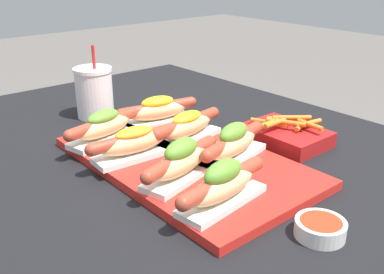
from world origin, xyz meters
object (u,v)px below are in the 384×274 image
hot_dog_6 (233,143)px  drink_cup (94,92)px  hot_dog_0 (104,126)px  sauce_bowl (320,228)px  hot_dog_2 (181,161)px  hot_dog_3 (223,185)px  fries_basket (286,134)px  hot_dog_4 (158,111)px  hot_dog_5 (187,126)px  serving_tray (185,161)px  hot_dog_1 (134,143)px

hot_dog_6 → drink_cup: drink_cup is taller
hot_dog_0 → sauce_bowl: (0.52, 0.08, -0.04)m
hot_dog_0 → hot_dog_2: hot_dog_2 is taller
hot_dog_3 → fries_basket: bearing=111.2°
fries_basket → sauce_bowl: bearing=-43.2°
hot_dog_4 → hot_dog_5: 0.13m
hot_dog_6 → fries_basket: bearing=94.0°
hot_dog_2 → hot_dog_5: bearing=136.9°
hot_dog_0 → drink_cup: drink_cup is taller
sauce_bowl → drink_cup: 0.72m
serving_tray → sauce_bowl: bearing=-0.1°
serving_tray → drink_cup: (-0.39, 0.01, 0.06)m
hot_dog_0 → hot_dog_2: size_ratio=1.01×
drink_cup → serving_tray: bearing=-1.6°
hot_dog_0 → hot_dog_5: size_ratio=0.99×
hot_dog_6 → hot_dog_2: bearing=-91.1°
hot_dog_5 → hot_dog_6: size_ratio=1.01×
serving_tray → hot_dog_5: (-0.07, 0.06, 0.04)m
hot_dog_2 → hot_dog_5: 0.19m
hot_dog_2 → fries_basket: 0.32m
hot_dog_5 → sauce_bowl: hot_dog_5 is taller
hot_dog_2 → drink_cup: size_ratio=1.08×
hot_dog_6 → fries_basket: 0.19m
fries_basket → hot_dog_4: bearing=-144.8°
hot_dog_6 → sauce_bowl: hot_dog_6 is taller
hot_dog_0 → fries_basket: size_ratio=1.14×
drink_cup → fries_basket: (0.45, 0.24, -0.05)m
hot_dog_2 → hot_dog_6: 0.13m
hot_dog_3 → fries_basket: size_ratio=1.16×
fries_basket → hot_dog_6: bearing=-86.0°
hot_dog_2 → hot_dog_3: (0.12, -0.01, 0.00)m
hot_dog_5 → sauce_bowl: bearing=-9.0°
serving_tray → hot_dog_4: 0.21m
hot_dog_1 → hot_dog_6: bearing=46.9°
hot_dog_1 → hot_dog_2: (0.13, 0.01, 0.00)m
hot_dog_2 → hot_dog_4: size_ratio=0.99×
sauce_bowl → hot_dog_6: bearing=165.1°
hot_dog_2 → hot_dog_4: hot_dog_2 is taller
hot_dog_0 → drink_cup: size_ratio=1.09×
hot_dog_6 → hot_dog_1: bearing=-133.1°
hot_dog_5 → hot_dog_6: bearing=2.6°
hot_dog_0 → hot_dog_2: 0.25m
serving_tray → hot_dog_1: size_ratio=2.52×
hot_dog_2 → drink_cup: drink_cup is taller
hot_dog_5 → drink_cup: drink_cup is taller
hot_dog_1 → drink_cup: 0.33m
hot_dog_5 → hot_dog_6: (0.14, 0.01, 0.00)m
hot_dog_3 → drink_cup: size_ratio=1.10×
hot_dog_5 → fries_basket: bearing=57.0°
serving_tray → hot_dog_3: hot_dog_3 is taller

